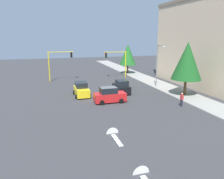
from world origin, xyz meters
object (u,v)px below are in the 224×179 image
at_px(street_lamp_curbside, 158,61).
at_px(pedestrian_crossing, 182,99).
at_px(tree_roadside_far, 128,55).
at_px(car_black, 121,87).
at_px(traffic_signal_far_left, 117,59).
at_px(car_red, 110,96).
at_px(traffic_signal_far_right, 59,60).
at_px(tree_roadside_near, 187,61).
at_px(car_yellow, 81,90).

distance_m(street_lamp_curbside, pedestrian_crossing, 10.54).
relative_size(tree_roadside_far, pedestrian_crossing, 3.86).
xyz_separation_m(street_lamp_curbside, car_black, (1.62, -6.79, -3.45)).
bearing_deg(traffic_signal_far_left, car_red, -21.35).
height_order(traffic_signal_far_left, traffic_signal_far_right, traffic_signal_far_right).
distance_m(car_red, pedestrian_crossing, 8.82).
xyz_separation_m(tree_roadside_near, tree_roadside_far, (-20.00, -1.00, -0.65)).
relative_size(traffic_signal_far_right, car_red, 1.38).
distance_m(street_lamp_curbside, tree_roadside_near, 5.79).
distance_m(tree_roadside_near, pedestrian_crossing, 6.67).
bearing_deg(traffic_signal_far_right, car_red, 17.57).
distance_m(traffic_signal_far_right, car_black, 14.79).
xyz_separation_m(street_lamp_curbside, pedestrian_crossing, (9.76, -2.02, -3.44)).
distance_m(traffic_signal_far_left, street_lamp_curbside, 11.00).
distance_m(traffic_signal_far_left, pedestrian_crossing, 20.41).
distance_m(traffic_signal_far_left, car_yellow, 15.31).
bearing_deg(street_lamp_curbside, traffic_signal_far_right, -124.93).
xyz_separation_m(traffic_signal_far_left, car_red, (16.00, -6.25, -2.89)).
bearing_deg(car_yellow, traffic_signal_far_right, -169.78).
bearing_deg(car_red, street_lamp_curbside, 119.76).
xyz_separation_m(car_red, pedestrian_crossing, (4.15, 7.79, 0.01)).
distance_m(tree_roadside_far, car_black, 17.83).
bearing_deg(traffic_signal_far_left, car_black, -15.08).
relative_size(tree_roadside_far, car_red, 1.63).
relative_size(traffic_signal_far_left, tree_roadside_near, 0.71).
relative_size(street_lamp_curbside, tree_roadside_near, 0.93).
relative_size(traffic_signal_far_left, tree_roadside_far, 0.81).
bearing_deg(pedestrian_crossing, street_lamp_curbside, 168.28).
distance_m(street_lamp_curbside, tree_roadside_far, 14.39).
height_order(traffic_signal_far_left, tree_roadside_far, tree_roadside_far).
relative_size(traffic_signal_far_left, pedestrian_crossing, 3.13).
relative_size(traffic_signal_far_left, car_black, 1.43).
bearing_deg(tree_roadside_near, traffic_signal_far_left, -163.11).
height_order(traffic_signal_far_left, car_yellow, traffic_signal_far_left).
xyz_separation_m(tree_roadside_near, car_black, (-3.99, -8.09, -4.05)).
bearing_deg(tree_roadside_far, traffic_signal_far_left, -43.97).
relative_size(traffic_signal_far_left, car_yellow, 1.38).
bearing_deg(pedestrian_crossing, tree_roadside_near, 141.29).
relative_size(tree_roadside_near, tree_roadside_far, 1.15).
relative_size(tree_roadside_near, car_red, 1.87).
distance_m(traffic_signal_far_left, tree_roadside_near, 16.76).
bearing_deg(traffic_signal_far_right, traffic_signal_far_left, 90.00).
height_order(tree_roadside_near, tree_roadside_far, tree_roadside_near).
bearing_deg(car_black, street_lamp_curbside, 103.39).
height_order(traffic_signal_far_right, car_red, traffic_signal_far_right).
bearing_deg(car_black, tree_roadside_near, 63.74).
xyz_separation_m(traffic_signal_far_right, car_black, (12.01, 8.08, -3.04)).
relative_size(street_lamp_curbside, tree_roadside_far, 1.07).
bearing_deg(traffic_signal_far_left, traffic_signal_far_right, -90.00).
relative_size(tree_roadside_far, car_yellow, 1.70).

